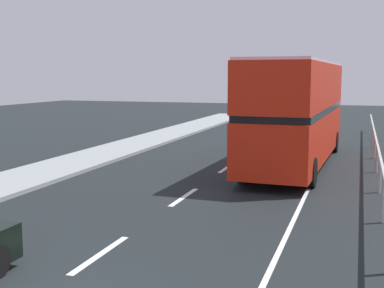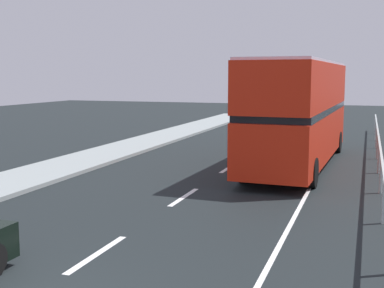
{
  "view_description": "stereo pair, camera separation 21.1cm",
  "coord_description": "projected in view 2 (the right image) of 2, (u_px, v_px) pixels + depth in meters",
  "views": [
    {
      "loc": [
        4.97,
        -6.06,
        3.66
      ],
      "look_at": [
        0.25,
        8.28,
        1.63
      ],
      "focal_mm": 47.89,
      "sensor_mm": 36.0,
      "label": 1
    },
    {
      "loc": [
        5.17,
        -5.99,
        3.66
      ],
      "look_at": [
        0.25,
        8.28,
        1.63
      ],
      "focal_mm": 47.89,
      "sensor_mm": 36.0,
      "label": 2
    }
  ],
  "objects": [
    {
      "name": "lane_paint_markings",
      "position": [
        257.0,
        199.0,
        15.25
      ],
      "size": [
        3.62,
        46.0,
        0.01
      ],
      "color": "silver",
      "rests_on": "ground"
    },
    {
      "name": "bridge_side_railing",
      "position": [
        383.0,
        176.0,
        14.26
      ],
      "size": [
        0.1,
        42.0,
        1.1
      ],
      "color": "#AFBAB8",
      "rests_on": "ground"
    },
    {
      "name": "double_decker_bus_red",
      "position": [
        299.0,
        110.0,
        20.68
      ],
      "size": [
        2.98,
        11.43,
        4.23
      ],
      "rotation": [
        0.0,
        0.0,
        -0.04
      ],
      "color": "red",
      "rests_on": "ground"
    }
  ]
}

